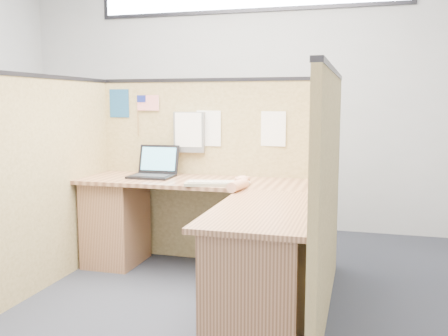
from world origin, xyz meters
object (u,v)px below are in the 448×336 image
(keyboard, at_px, (216,183))
(mouse, at_px, (243,182))
(l_desk, at_px, (209,237))
(laptop, at_px, (155,169))

(keyboard, bearing_deg, mouse, 1.39)
(l_desk, height_order, mouse, mouse)
(l_desk, relative_size, keyboard, 4.13)
(l_desk, distance_m, laptop, 0.88)
(laptop, height_order, mouse, laptop)
(laptop, xyz_separation_m, mouse, (0.80, -0.24, -0.04))
(l_desk, distance_m, mouse, 0.47)
(l_desk, xyz_separation_m, laptop, (-0.62, 0.48, 0.40))
(l_desk, height_order, laptop, laptop)
(l_desk, bearing_deg, laptop, 142.26)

